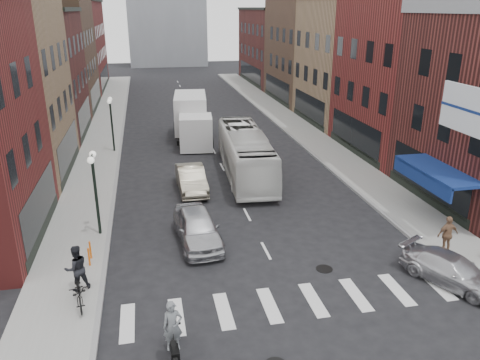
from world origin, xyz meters
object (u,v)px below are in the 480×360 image
object	(u,v)px
box_truck	(192,119)
sedan_left_far	(191,179)
bike_rack	(90,253)
transit_bus	(245,153)
motorcycle_rider	(173,335)
curb_car	(452,270)
ped_right_b	(448,235)
streetlamp_far	(111,114)
parked_bicycle	(80,292)
sedan_left_near	(197,228)
streetlamp_near	(94,179)
ped_left_solo	(76,268)
billboard_sign	(466,110)

from	to	relation	value
box_truck	sedan_left_far	size ratio (longest dim) A/B	1.91
bike_rack	transit_bus	bearing A→B (deg)	47.97
motorcycle_rider	transit_bus	xyz separation A→B (m)	(5.72, 16.30, 0.47)
curb_car	ped_right_b	distance (m)	2.38
streetlamp_far	motorcycle_rider	bearing A→B (deg)	-82.93
box_truck	ped_right_b	distance (m)	22.94
streetlamp_far	bike_rack	world-z (taller)	streetlamp_far
box_truck	ped_right_b	size ratio (longest dim) A/B	4.96
sedan_left_far	parked_bicycle	xyz separation A→B (m)	(-5.15, -10.81, -0.08)
sedan_left_near	ped_right_b	distance (m)	11.06
motorcycle_rider	streetlamp_near	bearing A→B (deg)	105.11
curb_car	box_truck	bearing A→B (deg)	81.40
box_truck	bike_rack	bearing A→B (deg)	-102.63
motorcycle_rider	curb_car	xyz separation A→B (m)	(11.02, 2.26, -0.43)
sedan_left_far	ped_right_b	xyz separation A→B (m)	(10.14, -9.97, 0.27)
bike_rack	motorcycle_rider	world-z (taller)	motorcycle_rider
streetlamp_near	sedan_left_near	xyz separation A→B (m)	(4.48, -1.62, -2.14)
parked_bicycle	curb_car	bearing A→B (deg)	-14.79
streetlamp_far	sedan_left_far	world-z (taller)	streetlamp_far
bike_rack	sedan_left_far	distance (m)	9.27
bike_rack	box_truck	distance (m)	19.98
sedan_left_far	ped_left_solo	bearing A→B (deg)	-119.78
motorcycle_rider	sedan_left_far	world-z (taller)	motorcycle_rider
sedan_left_near	billboard_sign	bearing A→B (deg)	-13.82
curb_car	parked_bicycle	bearing A→B (deg)	147.98
box_truck	curb_car	size ratio (longest dim) A/B	2.09
ped_right_b	parked_bicycle	bearing A→B (deg)	-0.49
billboard_sign	ped_left_solo	distance (m)	17.23
sedan_left_near	parked_bicycle	xyz separation A→B (m)	(-4.74, -4.14, -0.13)
streetlamp_far	curb_car	world-z (taller)	streetlamp_far
streetlamp_near	parked_bicycle	bearing A→B (deg)	-92.54
streetlamp_near	sedan_left_near	world-z (taller)	streetlamp_near
bike_rack	transit_bus	xyz separation A→B (m)	(8.80, 9.76, 0.93)
motorcycle_rider	streetlamp_far	bearing A→B (deg)	94.85
bike_rack	ped_right_b	distance (m)	15.40
motorcycle_rider	parked_bicycle	distance (m)	4.70
box_truck	motorcycle_rider	size ratio (longest dim) A/B	3.90
parked_bicycle	ped_right_b	xyz separation A→B (m)	(15.29, 0.83, 0.35)
motorcycle_rider	transit_bus	world-z (taller)	transit_bus
billboard_sign	ped_right_b	distance (m)	5.41
motorcycle_rider	sedan_left_far	distance (m)	14.43
box_truck	ped_right_b	world-z (taller)	box_truck
transit_bus	sedan_left_far	xyz separation A→B (m)	(-3.71, -2.02, -0.75)
streetlamp_near	transit_bus	size ratio (longest dim) A/B	0.39
ped_left_solo	box_truck	bearing A→B (deg)	-131.11
streetlamp_near	box_truck	distance (m)	17.37
bike_rack	sedan_left_near	xyz separation A→B (m)	(4.68, 1.08, 0.23)
billboard_sign	box_truck	size ratio (longest dim) A/B	0.44
sedan_left_near	ped_right_b	xyz separation A→B (m)	(10.55, -3.31, 0.23)
billboard_sign	parked_bicycle	xyz separation A→B (m)	(-16.24, -2.26, -5.48)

